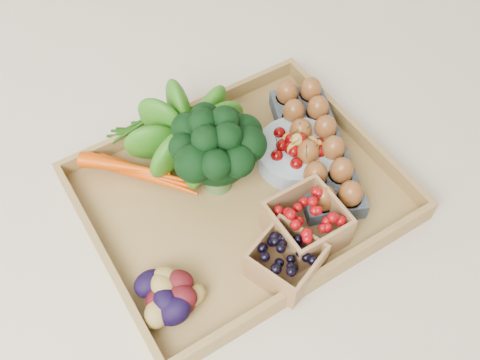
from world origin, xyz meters
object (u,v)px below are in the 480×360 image
tray (240,196)px  broccoli (217,163)px  egg_carton (315,150)px  cherry_bowl (297,154)px

tray → broccoli: bearing=119.9°
tray → egg_carton: egg_carton is taller
tray → broccoli: (-0.02, 0.04, 0.07)m
broccoli → egg_carton: broccoli is taller
egg_carton → broccoli: bearing=-171.0°
tray → egg_carton: size_ratio=1.76×
cherry_bowl → egg_carton: 0.04m
broccoli → egg_carton: (0.19, -0.04, -0.05)m
tray → broccoli: size_ratio=3.24×
tray → egg_carton: 0.17m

